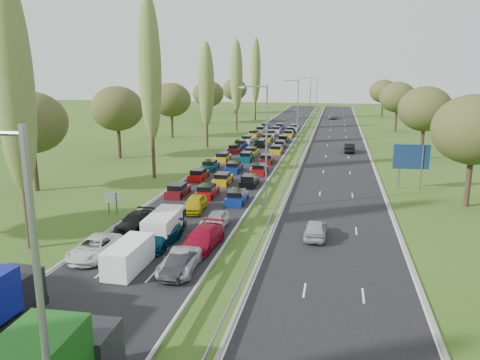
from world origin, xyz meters
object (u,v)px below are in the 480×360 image
Objects in this scene: near_car_3 at (135,221)px; info_sign at (112,200)px; white_van_front at (130,255)px; white_van_rear at (165,225)px; direction_sign at (411,159)px; near_car_2 at (94,247)px.

near_car_3 is 2.24× the size of info_sign.
white_van_rear reaches higher than white_van_front.
direction_sign is (21.63, 20.78, 2.49)m from white_van_rear.
direction_sign is (25.17, 25.74, 2.83)m from near_car_2.
near_car_3 is 0.89× the size of white_van_rear.
direction_sign is at bearing 28.52° from info_sign.
near_car_3 is at bearing 87.28° from near_car_2.
info_sign is at bearing 121.79° from white_van_front.
info_sign is (-7.05, 11.50, 0.38)m from white_van_front.
near_car_2 is 10.75m from info_sign.
direction_sign is (21.75, 27.14, 2.58)m from white_van_front.
near_car_3 is at bearing -43.63° from info_sign.
near_car_2 is 1.08× the size of white_van_front.
near_car_2 is 6.11m from white_van_rear.
white_van_rear is at bearing -136.14° from direction_sign.
white_van_rear is 2.50× the size of info_sign.
white_van_front is at bearing -22.71° from near_car_2.
white_van_front is at bearing -58.47° from info_sign.
white_van_front is (3.17, -7.79, 0.29)m from near_car_3.
info_sign is (-3.63, 10.10, 0.63)m from near_car_2.
near_car_2 is 1.00× the size of direction_sign.
white_van_rear reaches higher than info_sign.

